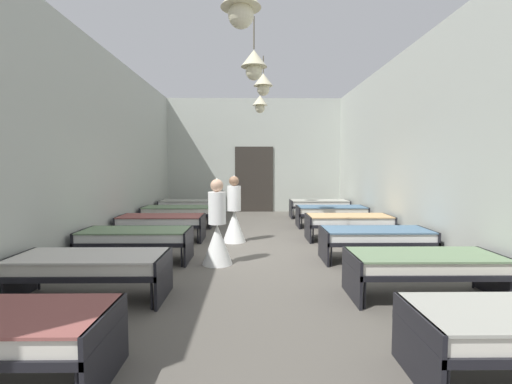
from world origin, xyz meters
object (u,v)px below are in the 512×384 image
(bed_left_row_3, at_px, (162,221))
(bed_right_row_5, at_px, (319,204))
(bed_right_row_3, at_px, (349,221))
(bed_left_row_4, at_px, (178,211))
(bed_left_row_2, at_px, (136,237))
(nurse_near_aisle, at_px, (217,234))
(bed_left_row_5, at_px, (189,204))
(bed_right_row_2, at_px, (376,236))
(nurse_mid_aisle, at_px, (234,218))
(bed_left_row_1, at_px, (90,265))
(bed_right_row_1, at_px, (424,264))
(bed_right_row_4, at_px, (331,211))

(bed_left_row_3, relative_size, bed_right_row_5, 1.00)
(bed_right_row_3, bearing_deg, bed_left_row_4, 156.93)
(bed_left_row_2, bearing_deg, nurse_near_aisle, -7.59)
(bed_left_row_5, bearing_deg, bed_left_row_2, -90.00)
(nurse_near_aisle, bearing_deg, bed_right_row_2, -139.30)
(nurse_near_aisle, relative_size, nurse_mid_aisle, 1.00)
(bed_left_row_4, height_order, bed_right_row_5, same)
(bed_left_row_1, xyz_separation_m, bed_left_row_4, (0.00, 5.44, 0.00))
(bed_right_row_1, distance_m, bed_left_row_2, 4.62)
(bed_right_row_4, relative_size, nurse_mid_aisle, 1.28)
(bed_right_row_5, bearing_deg, bed_right_row_2, -90.00)
(bed_left_row_5, xyz_separation_m, bed_right_row_5, (4.26, 0.00, 0.00))
(bed_right_row_1, bearing_deg, bed_left_row_4, 128.04)
(bed_right_row_1, height_order, bed_right_row_5, same)
(bed_right_row_1, relative_size, nurse_near_aisle, 1.28)
(bed_right_row_4, bearing_deg, bed_right_row_3, -90.00)
(bed_right_row_3, bearing_deg, bed_left_row_2, -156.93)
(bed_left_row_4, relative_size, bed_right_row_5, 1.00)
(bed_right_row_3, bearing_deg, bed_right_row_1, -90.00)
(bed_left_row_2, height_order, bed_right_row_4, same)
(bed_right_row_4, distance_m, bed_left_row_5, 4.62)
(bed_right_row_5, distance_m, nurse_mid_aisle, 4.60)
(bed_right_row_4, xyz_separation_m, nurse_mid_aisle, (-2.60, -1.98, 0.09))
(bed_right_row_3, distance_m, bed_left_row_5, 5.59)
(bed_left_row_5, relative_size, nurse_mid_aisle, 1.28)
(bed_left_row_1, distance_m, bed_left_row_2, 1.81)
(nurse_mid_aisle, bearing_deg, bed_right_row_4, -89.19)
(bed_right_row_2, height_order, bed_right_row_3, same)
(bed_left_row_1, bearing_deg, bed_right_row_2, 23.07)
(bed_right_row_5, bearing_deg, nurse_mid_aisle, -124.45)
(bed_left_row_3, relative_size, nurse_mid_aisle, 1.28)
(bed_right_row_2, height_order, bed_right_row_5, same)
(bed_left_row_2, distance_m, bed_left_row_5, 5.44)
(bed_left_row_3, height_order, bed_left_row_5, same)
(bed_left_row_1, height_order, bed_right_row_5, same)
(bed_right_row_1, relative_size, bed_right_row_4, 1.00)
(bed_right_row_5, bearing_deg, bed_left_row_4, -156.93)
(bed_right_row_2, bearing_deg, nurse_mid_aisle, 147.70)
(bed_left_row_1, relative_size, bed_right_row_1, 1.00)
(bed_right_row_4, bearing_deg, bed_left_row_1, -128.04)
(bed_left_row_5, bearing_deg, bed_right_row_5, 0.00)
(bed_left_row_3, height_order, bed_right_row_5, same)
(bed_right_row_2, bearing_deg, bed_right_row_4, 90.00)
(bed_right_row_1, bearing_deg, bed_left_row_2, 156.93)
(bed_left_row_4, distance_m, bed_left_row_5, 1.81)
(bed_right_row_2, bearing_deg, nurse_near_aisle, -176.05)
(bed_right_row_1, distance_m, bed_right_row_4, 5.44)
(bed_right_row_2, relative_size, bed_left_row_5, 1.00)
(bed_right_row_4, distance_m, nurse_near_aisle, 4.74)
(bed_left_row_2, bearing_deg, nurse_mid_aisle, 44.85)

